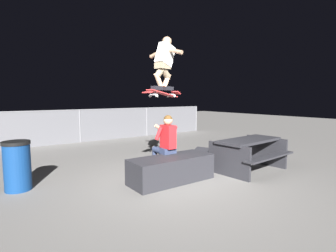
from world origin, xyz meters
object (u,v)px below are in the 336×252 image
at_px(kicker_ramp, 204,158).
at_px(ledge_box_main, 171,169).
at_px(person_sitting_on_ledge, 165,142).
at_px(skater_airborne, 164,61).
at_px(picnic_table_back, 249,149).
at_px(trash_bin, 17,166).
at_px(skateboard, 163,94).

bearing_deg(kicker_ramp, ledge_box_main, -152.71).
xyz_separation_m(person_sitting_on_ledge, skater_airborne, (-0.04, -0.03, 1.74)).
bearing_deg(person_sitting_on_ledge, ledge_box_main, -108.19).
distance_m(picnic_table_back, trash_bin, 4.91).
height_order(skateboard, kicker_ramp, skateboard).
distance_m(person_sitting_on_ledge, picnic_table_back, 2.04).
height_order(skater_airborne, kicker_ramp, skater_airborne).
relative_size(skateboard, kicker_ramp, 0.81).
xyz_separation_m(skater_airborne, kicker_ramp, (1.74, 0.57, -2.44)).
bearing_deg(ledge_box_main, trash_bin, 153.87).
distance_m(skater_airborne, trash_bin, 3.51).
xyz_separation_m(person_sitting_on_ledge, picnic_table_back, (1.86, -0.81, -0.26)).
relative_size(ledge_box_main, trash_bin, 1.91).
bearing_deg(picnic_table_back, skateboard, 158.73).
bearing_deg(skater_airborne, trash_bin, 161.40).
height_order(skater_airborne, picnic_table_back, skater_airborne).
relative_size(skater_airborne, picnic_table_back, 0.63).
height_order(ledge_box_main, picnic_table_back, picnic_table_back).
height_order(kicker_ramp, picnic_table_back, picnic_table_back).
xyz_separation_m(person_sitting_on_ledge, kicker_ramp, (1.70, 0.54, -0.70)).
distance_m(person_sitting_on_ledge, skateboard, 1.06).
relative_size(skater_airborne, kicker_ramp, 0.87).
relative_size(skateboard, picnic_table_back, 0.58).
xyz_separation_m(skateboard, kicker_ramp, (1.79, 0.59, -1.75)).
bearing_deg(trash_bin, picnic_table_back, -20.09).
xyz_separation_m(skateboard, skater_airborne, (0.06, 0.01, 0.69)).
bearing_deg(trash_bin, person_sitting_on_ledge, -17.70).
distance_m(kicker_ramp, trash_bin, 4.48).
bearing_deg(ledge_box_main, picnic_table_back, -11.40).
height_order(ledge_box_main, skater_airborne, skater_airborne).
bearing_deg(skater_airborne, skateboard, -166.49).
xyz_separation_m(ledge_box_main, kicker_ramp, (1.83, 0.95, -0.20)).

